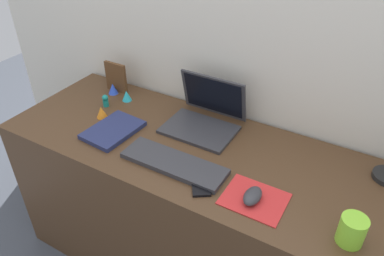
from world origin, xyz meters
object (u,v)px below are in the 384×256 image
object	(u,v)px
toy_figurine_teal	(105,100)
toy_figurine_blue	(113,89)
coffee_mug	(352,230)
mouse	(253,196)
keyboard	(174,163)
laptop	(206,114)
notebook_pad	(113,130)
toy_figurine_cyan	(127,96)
cell_phone	(201,183)
toy_figurine_orange	(102,112)
picture_frame	(116,77)

from	to	relation	value
toy_figurine_teal	toy_figurine_blue	world-z (taller)	toy_figurine_teal
coffee_mug	mouse	bearing A→B (deg)	178.00
keyboard	coffee_mug	world-z (taller)	coffee_mug
laptop	mouse	size ratio (longest dim) A/B	3.12
notebook_pad	toy_figurine_blue	distance (m)	0.34
toy_figurine_cyan	laptop	bearing A→B (deg)	0.64
toy_figurine_teal	toy_figurine_cyan	bearing A→B (deg)	60.93
coffee_mug	toy_figurine_teal	size ratio (longest dim) A/B	1.60
cell_phone	coffee_mug	bearing A→B (deg)	-33.22
toy_figurine_cyan	toy_figurine_blue	distance (m)	0.10
cell_phone	notebook_pad	world-z (taller)	notebook_pad
toy_figurine_teal	toy_figurine_orange	bearing A→B (deg)	-59.55
keyboard	notebook_pad	size ratio (longest dim) A/B	1.71
toy_figurine_teal	toy_figurine_orange	size ratio (longest dim) A/B	1.10
notebook_pad	cell_phone	bearing A→B (deg)	-7.16
mouse	toy_figurine_cyan	xyz separation A→B (m)	(-0.78, 0.32, 0.00)
picture_frame	toy_figurine_blue	world-z (taller)	picture_frame
mouse	toy_figurine_blue	xyz separation A→B (m)	(-0.88, 0.34, 0.01)
notebook_pad	toy_figurine_teal	bearing A→B (deg)	142.61
cell_phone	toy_figurine_blue	world-z (taller)	toy_figurine_blue
keyboard	toy_figurine_cyan	xyz separation A→B (m)	(-0.46, 0.30, 0.02)
laptop	toy_figurine_orange	world-z (taller)	laptop
notebook_pad	picture_frame	size ratio (longest dim) A/B	1.60
notebook_pad	toy_figurine_orange	bearing A→B (deg)	155.35
laptop	picture_frame	distance (m)	0.53
picture_frame	toy_figurine_cyan	world-z (taller)	picture_frame
picture_frame	toy_figurine_orange	distance (m)	0.25
cell_phone	picture_frame	size ratio (longest dim) A/B	0.85
notebook_pad	toy_figurine_blue	bearing A→B (deg)	134.05
picture_frame	keyboard	bearing A→B (deg)	-31.98
mouse	coffee_mug	xyz separation A→B (m)	(0.31, -0.01, 0.03)
notebook_pad	toy_figurine_orange	xyz separation A→B (m)	(-0.12, 0.07, 0.02)
cell_phone	toy_figurine_cyan	size ratio (longest dim) A/B	2.50
notebook_pad	coffee_mug	xyz separation A→B (m)	(0.98, -0.09, 0.04)
coffee_mug	toy_figurine_cyan	world-z (taller)	coffee_mug
keyboard	coffee_mug	xyz separation A→B (m)	(0.64, -0.03, 0.04)
laptop	cell_phone	world-z (taller)	laptop
toy_figurine_blue	toy_figurine_cyan	bearing A→B (deg)	-11.26
keyboard	coffee_mug	size ratio (longest dim) A/B	4.35
picture_frame	coffee_mug	xyz separation A→B (m)	(1.20, -0.38, -0.03)
notebook_pad	coffee_mug	distance (m)	0.98
keyboard	mouse	xyz separation A→B (m)	(0.33, -0.02, 0.01)
keyboard	toy_figurine_blue	xyz separation A→B (m)	(-0.56, 0.32, 0.02)
mouse	notebook_pad	size ratio (longest dim) A/B	0.40
notebook_pad	toy_figurine_cyan	bearing A→B (deg)	120.05
laptop	coffee_mug	xyz separation A→B (m)	(0.67, -0.33, -0.01)
toy_figurine_orange	notebook_pad	bearing A→B (deg)	-28.83
toy_figurine_teal	toy_figurine_blue	distance (m)	0.12
keyboard	mouse	size ratio (longest dim) A/B	4.27
coffee_mug	toy_figurine_cyan	distance (m)	1.15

